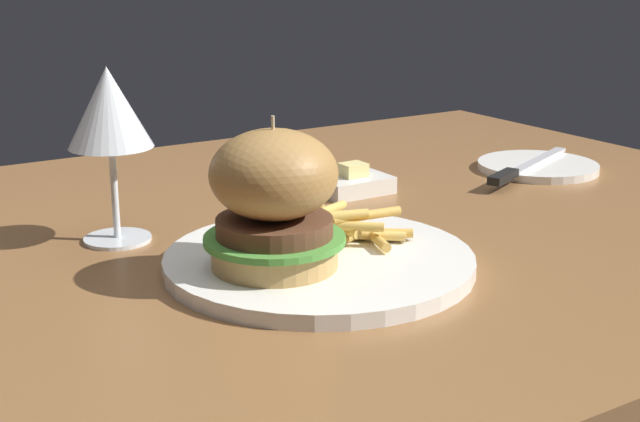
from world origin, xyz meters
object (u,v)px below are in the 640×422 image
burger_sandwich (274,199)px  wine_glass (109,112)px  bread_plate (538,166)px  table_knife (523,168)px  main_plate (319,261)px  butter_dish (353,183)px

burger_sandwich → wine_glass: size_ratio=0.76×
wine_glass → bread_plate: size_ratio=1.11×
burger_sandwich → table_knife: (0.45, 0.15, -0.06)m
bread_plate → table_knife: 0.05m
bread_plate → burger_sandwich: bearing=-161.0°
main_plate → burger_sandwich: size_ratio=2.13×
bread_plate → table_knife: table_knife is taller
main_plate → table_knife: table_knife is taller
main_plate → burger_sandwich: burger_sandwich is taller
table_knife → main_plate: bearing=-160.1°
main_plate → butter_dish: (0.17, 0.20, 0.00)m
bread_plate → butter_dish: (-0.27, 0.04, 0.01)m
wine_glass → table_knife: bearing=-3.5°
burger_sandwich → butter_dish: bearing=42.7°
main_plate → butter_dish: bearing=48.9°
bread_plate → wine_glass: bearing=178.8°
wine_glass → burger_sandwich: bearing=-67.1°
burger_sandwich → bread_plate: size_ratio=0.85×
table_knife → burger_sandwich: bearing=-161.5°
wine_glass → butter_dish: (0.30, 0.03, -0.12)m
main_plate → butter_dish: butter_dish is taller
bread_plate → main_plate: bearing=-159.8°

